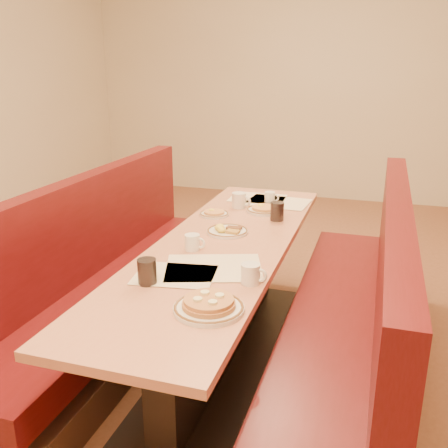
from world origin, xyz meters
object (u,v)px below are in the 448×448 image
(booth_right, at_px, (354,326))
(coffee_mug_a, at_px, (251,274))
(pancake_plate, at_px, (209,306))
(booth_left, at_px, (110,289))
(coffee_mug_b, at_px, (193,242))
(coffee_mug_c, at_px, (270,197))
(soda_tumbler_mid, at_px, (277,211))
(eggs_plate, at_px, (227,231))
(soda_tumbler_near, at_px, (147,272))
(coffee_mug_d, at_px, (240,200))
(diner_table, at_px, (223,304))

(booth_right, distance_m, coffee_mug_a, 0.78)
(booth_right, bearing_deg, pancake_plate, -125.28)
(booth_left, bearing_deg, booth_right, 0.00)
(booth_right, distance_m, pancake_plate, 1.03)
(coffee_mug_b, distance_m, coffee_mug_c, 1.05)
(soda_tumbler_mid, bearing_deg, booth_right, -42.76)
(booth_right, xyz_separation_m, soda_tumbler_mid, (-0.53, 0.49, 0.45))
(eggs_plate, xyz_separation_m, soda_tumbler_near, (-0.13, -0.77, 0.04))
(eggs_plate, bearing_deg, pancake_plate, -76.98)
(eggs_plate, distance_m, coffee_mug_d, 0.54)
(diner_table, bearing_deg, booth_right, 0.00)
(diner_table, height_order, coffee_mug_d, coffee_mug_d)
(booth_right, distance_m, soda_tumbler_near, 1.17)
(soda_tumbler_near, relative_size, soda_tumbler_mid, 1.00)
(pancake_plate, bearing_deg, diner_table, 103.80)
(pancake_plate, xyz_separation_m, coffee_mug_b, (-0.30, 0.61, 0.02))
(coffee_mug_a, bearing_deg, pancake_plate, -102.08)
(coffee_mug_c, distance_m, coffee_mug_d, 0.25)
(pancake_plate, relative_size, coffee_mug_d, 2.09)
(booth_right, height_order, coffee_mug_c, booth_right)
(booth_left, bearing_deg, pancake_plate, -39.83)
(eggs_plate, xyz_separation_m, soda_tumbler_mid, (0.23, 0.33, 0.04))
(diner_table, xyz_separation_m, coffee_mug_c, (0.07, 0.88, 0.42))
(diner_table, xyz_separation_m, pancake_plate, (0.19, -0.77, 0.40))
(pancake_plate, bearing_deg, coffee_mug_b, 116.29)
(pancake_plate, xyz_separation_m, coffee_mug_d, (-0.29, 1.46, 0.03))
(diner_table, distance_m, soda_tumbler_mid, 0.69)
(booth_right, bearing_deg, booth_left, 180.00)
(booth_left, height_order, eggs_plate, booth_left)
(pancake_plate, relative_size, soda_tumbler_mid, 2.45)
(soda_tumbler_mid, bearing_deg, coffee_mug_b, -115.89)
(diner_table, distance_m, booth_left, 0.73)
(booth_right, distance_m, coffee_mug_c, 1.18)
(soda_tumbler_near, bearing_deg, pancake_plate, -24.74)
(coffee_mug_b, bearing_deg, booth_left, 165.90)
(booth_right, bearing_deg, soda_tumbler_mid, 137.24)
(coffee_mug_a, distance_m, soda_tumbler_mid, 0.96)
(booth_left, xyz_separation_m, soda_tumbler_near, (0.57, -0.61, 0.45))
(eggs_plate, bearing_deg, coffee_mug_c, 82.44)
(coffee_mug_c, bearing_deg, coffee_mug_d, -131.39)
(booth_left, xyz_separation_m, coffee_mug_d, (0.63, 0.69, 0.44))
(coffee_mug_a, distance_m, coffee_mug_b, 0.51)
(booth_left, relative_size, coffee_mug_d, 18.33)
(eggs_plate, height_order, soda_tumbler_mid, soda_tumbler_mid)
(diner_table, relative_size, coffee_mug_b, 22.29)
(booth_left, distance_m, booth_right, 1.46)
(diner_table, distance_m, soda_tumbler_near, 0.76)
(coffee_mug_a, height_order, soda_tumbler_near, soda_tumbler_near)
(diner_table, bearing_deg, eggs_plate, 99.33)
(diner_table, relative_size, coffee_mug_c, 24.30)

